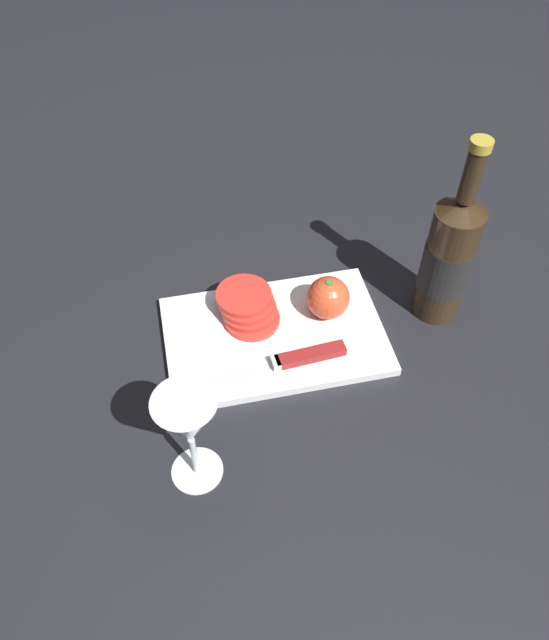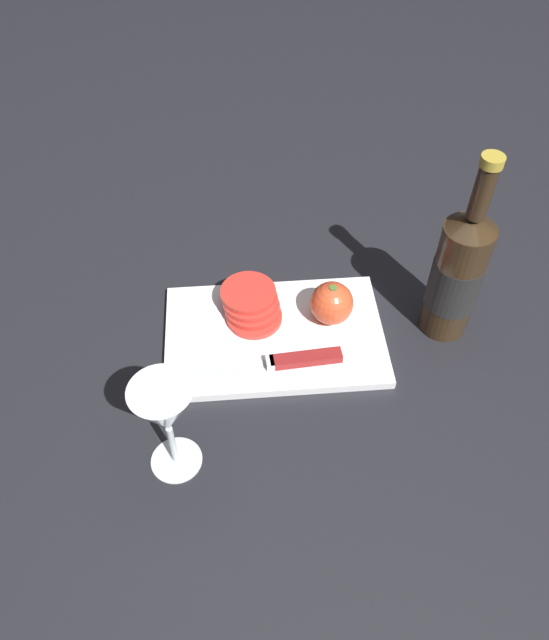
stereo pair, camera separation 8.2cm
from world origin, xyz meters
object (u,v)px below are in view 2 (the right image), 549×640
at_px(knife, 286,362).
at_px(tomato_slice_stack_near, 251,304).
at_px(wine_bottle, 457,275).
at_px(whole_tomato, 329,303).
at_px(wine_glass, 165,413).

distance_m(knife, tomato_slice_stack_near, 0.12).
bearing_deg(tomato_slice_stack_near, wine_bottle, 172.78).
relative_size(wine_bottle, tomato_slice_stack_near, 2.82).
height_order(wine_bottle, whole_tomato, wine_bottle).
relative_size(whole_tomato, knife, 0.25).
bearing_deg(tomato_slice_stack_near, wine_glass, 65.02).
xyz_separation_m(knife, tomato_slice_stack_near, (0.05, -0.11, 0.01)).
xyz_separation_m(whole_tomato, knife, (0.07, 0.09, -0.03)).
xyz_separation_m(wine_bottle, tomato_slice_stack_near, (0.31, -0.04, -0.08)).
bearing_deg(whole_tomato, wine_bottle, 175.07).
distance_m(wine_bottle, tomato_slice_stack_near, 0.32).
relative_size(wine_bottle, whole_tomato, 4.58).
relative_size(wine_bottle, wine_glass, 1.91).
xyz_separation_m(wine_bottle, whole_tomato, (0.18, -0.02, -0.06)).
bearing_deg(wine_bottle, tomato_slice_stack_near, -7.22).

